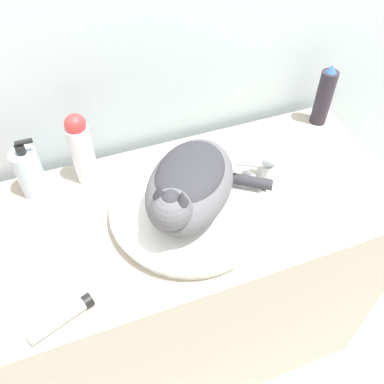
{
  "coord_description": "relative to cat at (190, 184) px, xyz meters",
  "views": [
    {
      "loc": [
        -0.19,
        -0.39,
        1.6
      ],
      "look_at": [
        0.03,
        0.21,
        0.92
      ],
      "focal_mm": 38.0,
      "sensor_mm": 36.0,
      "label": 1
    }
  ],
  "objects": [
    {
      "name": "wall_back",
      "position": [
        -0.03,
        0.35,
        0.26
      ],
      "size": [
        8.0,
        0.05,
        2.4
      ],
      "color": "silver",
      "rests_on": "ground_plane"
    },
    {
      "name": "vanity_counter",
      "position": [
        -0.03,
        0.04,
        -0.53
      ],
      "size": [
        1.2,
        0.51,
        0.83
      ],
      "color": "#B2A893",
      "rests_on": "ground_plane"
    },
    {
      "name": "sink_basin",
      "position": [
        0.0,
        0.01,
        -0.1
      ],
      "size": [
        0.39,
        0.39,
        0.04
      ],
      "color": "white",
      "rests_on": "vanity_counter"
    },
    {
      "name": "cat",
      "position": [
        0.0,
        0.0,
        0.0
      ],
      "size": [
        0.38,
        0.35,
        0.17
      ],
      "rotation": [
        0.0,
        0.0,
        4.02
      ],
      "color": "#56565B",
      "rests_on": "sink_basin"
    },
    {
      "name": "faucet",
      "position": [
        0.22,
        0.05,
        -0.05
      ],
      "size": [
        0.14,
        0.06,
        0.13
      ],
      "rotation": [
        0.0,
        0.0,
        -2.95
      ],
      "color": "silver",
      "rests_on": "vanity_counter"
    },
    {
      "name": "soap_pump_bottle",
      "position": [
        -0.34,
        0.22,
        -0.05
      ],
      "size": [
        0.07,
        0.07,
        0.17
      ],
      "color": "silver",
      "rests_on": "vanity_counter"
    },
    {
      "name": "lotion_bottle_white",
      "position": [
        -0.21,
        0.22,
        -0.01
      ],
      "size": [
        0.06,
        0.06,
        0.21
      ],
      "color": "silver",
      "rests_on": "vanity_counter"
    },
    {
      "name": "hairspray_can_black",
      "position": [
        0.51,
        0.22,
        -0.03
      ],
      "size": [
        0.05,
        0.05,
        0.19
      ],
      "color": "#28232D",
      "rests_on": "vanity_counter"
    },
    {
      "name": "cream_tube",
      "position": [
        -0.33,
        -0.17,
        -0.11
      ],
      "size": [
        0.14,
        0.07,
        0.03
      ],
      "rotation": [
        0.0,
        0.0,
        0.35
      ],
      "color": "silver",
      "rests_on": "vanity_counter"
    }
  ]
}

